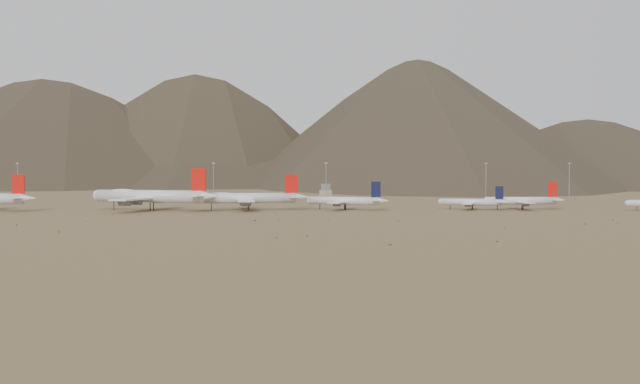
{
  "coord_description": "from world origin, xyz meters",
  "views": [
    {
      "loc": [
        25.76,
        -393.84,
        24.21
      ],
      "look_at": [
        26.27,
        30.0,
        9.84
      ],
      "focal_mm": 45.0,
      "sensor_mm": 36.0,
      "label": 1
    }
  ],
  "objects_px": {
    "narrowbody_a": "(346,201)",
    "control_tower": "(326,194)",
    "narrowbody_b": "(473,202)",
    "widebody_centre": "(150,196)",
    "widebody_east": "(247,198)"
  },
  "relations": [
    {
      "from": "narrowbody_a",
      "to": "control_tower",
      "type": "bearing_deg",
      "value": 115.96
    },
    {
      "from": "widebody_centre",
      "to": "widebody_east",
      "type": "xyz_separation_m",
      "value": [
        50.47,
        5.47,
        -1.22
      ]
    },
    {
      "from": "control_tower",
      "to": "narrowbody_a",
      "type": "bearing_deg",
      "value": -83.22
    },
    {
      "from": "narrowbody_b",
      "to": "widebody_east",
      "type": "bearing_deg",
      "value": -160.59
    },
    {
      "from": "widebody_centre",
      "to": "narrowbody_b",
      "type": "xyz_separation_m",
      "value": [
        172.1,
        8.08,
        -3.55
      ]
    },
    {
      "from": "narrowbody_a",
      "to": "narrowbody_b",
      "type": "bearing_deg",
      "value": 20.63
    },
    {
      "from": "widebody_centre",
      "to": "control_tower",
      "type": "xyz_separation_m",
      "value": [
        93.42,
        91.5,
        -2.4
      ]
    },
    {
      "from": "widebody_centre",
      "to": "narrowbody_b",
      "type": "relative_size",
      "value": 1.93
    },
    {
      "from": "widebody_east",
      "to": "narrowbody_a",
      "type": "xyz_separation_m",
      "value": [
        53.08,
        0.88,
        -1.52
      ]
    },
    {
      "from": "widebody_east",
      "to": "narrowbody_a",
      "type": "distance_m",
      "value": 53.1
    },
    {
      "from": "widebody_east",
      "to": "narrowbody_b",
      "type": "bearing_deg",
      "value": -6.77
    },
    {
      "from": "narrowbody_a",
      "to": "control_tower",
      "type": "distance_m",
      "value": 85.75
    },
    {
      "from": "narrowbody_b",
      "to": "widebody_centre",
      "type": "bearing_deg",
      "value": -159.13
    },
    {
      "from": "widebody_east",
      "to": "control_tower",
      "type": "distance_m",
      "value": 96.17
    },
    {
      "from": "widebody_centre",
      "to": "control_tower",
      "type": "distance_m",
      "value": 130.79
    }
  ]
}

